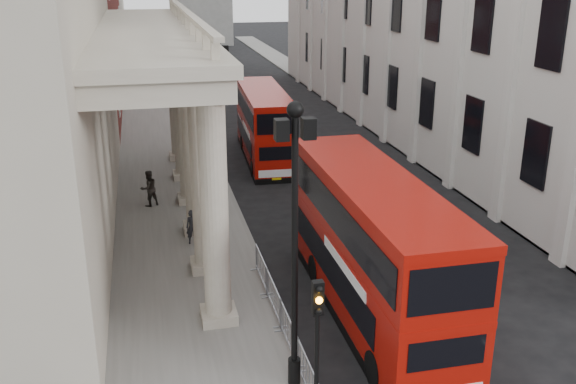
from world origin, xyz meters
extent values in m
cube|color=slate|center=(-3.00, 30.00, 0.06)|extent=(6.00, 140.00, 0.12)
cube|color=slate|center=(13.50, 30.00, 0.06)|extent=(3.00, 140.00, 0.12)
cube|color=slate|center=(-0.05, 30.00, 0.07)|extent=(0.20, 140.00, 0.14)
cube|color=#60605E|center=(6.00, 92.00, 4.00)|extent=(8.00, 8.00, 8.00)
cylinder|color=black|center=(-0.60, 4.00, 0.52)|extent=(0.36, 0.36, 0.80)
cylinder|color=black|center=(-0.60, 4.00, 4.12)|extent=(0.18, 0.18, 8.00)
sphere|color=black|center=(-0.60, 4.00, 8.22)|extent=(0.44, 0.44, 0.44)
cube|color=black|center=(-0.25, 4.00, 7.72)|extent=(0.35, 0.35, 0.55)
cube|color=black|center=(-0.95, 4.00, 7.72)|extent=(0.35, 0.35, 0.55)
cylinder|color=black|center=(-0.60, 20.00, 0.52)|extent=(0.36, 0.36, 0.80)
cylinder|color=black|center=(-0.60, 20.00, 4.12)|extent=(0.18, 0.18, 8.00)
sphere|color=black|center=(-0.60, 20.00, 8.22)|extent=(0.44, 0.44, 0.44)
cube|color=black|center=(-0.25, 20.00, 7.72)|extent=(0.35, 0.35, 0.55)
cube|color=black|center=(-0.95, 20.00, 7.72)|extent=(0.35, 0.35, 0.55)
cylinder|color=black|center=(-0.60, 36.00, 0.52)|extent=(0.36, 0.36, 0.80)
cylinder|color=black|center=(-0.60, 36.00, 4.12)|extent=(0.18, 0.18, 8.00)
sphere|color=black|center=(-0.60, 36.00, 8.22)|extent=(0.44, 0.44, 0.44)
cube|color=black|center=(-0.25, 36.00, 7.72)|extent=(0.35, 0.35, 0.55)
cube|color=black|center=(-0.95, 36.00, 7.72)|extent=(0.35, 0.35, 0.55)
cylinder|color=black|center=(-0.50, 2.00, 1.82)|extent=(0.12, 0.12, 3.40)
cube|color=black|center=(-0.50, 2.00, 3.97)|extent=(0.28, 0.22, 0.90)
sphere|color=black|center=(-0.50, 1.87, 4.27)|extent=(0.18, 0.18, 0.18)
sphere|color=orange|center=(-0.50, 1.87, 3.97)|extent=(0.18, 0.18, 0.18)
sphere|color=black|center=(-0.50, 1.87, 3.67)|extent=(0.18, 0.18, 0.18)
cube|color=gray|center=(-0.35, 3.40, 0.67)|extent=(0.50, 2.30, 1.10)
cube|color=gray|center=(-0.35, 5.75, 0.67)|extent=(0.50, 2.30, 1.10)
cube|color=gray|center=(-0.35, 8.10, 0.67)|extent=(0.50, 2.30, 1.10)
cube|color=gray|center=(-0.35, 10.45, 0.67)|extent=(0.50, 2.30, 1.10)
cube|color=#9B0E07|center=(2.99, 7.51, 1.48)|extent=(2.77, 11.51, 2.19)
cube|color=#9B0E07|center=(2.99, 7.51, 3.75)|extent=(2.77, 11.51, 1.92)
cube|color=#9B0E07|center=(2.99, 7.51, 4.85)|extent=(2.81, 11.56, 0.27)
cube|color=black|center=(2.99, 7.51, 0.19)|extent=(2.79, 11.51, 0.38)
cube|color=black|center=(2.99, 7.51, 1.75)|extent=(2.83, 9.32, 1.10)
cube|color=black|center=(2.99, 7.51, 3.86)|extent=(2.83, 10.85, 1.21)
cylinder|color=black|center=(1.74, 3.52, 0.55)|extent=(0.35, 1.10, 1.10)
cylinder|color=black|center=(4.22, 3.51, 0.55)|extent=(0.35, 1.10, 1.10)
cylinder|color=black|center=(1.76, 10.20, 0.55)|extent=(0.35, 1.10, 1.10)
cylinder|color=black|center=(4.23, 10.19, 0.55)|extent=(0.35, 1.10, 1.10)
cube|color=#A30F07|center=(3.00, 27.16, 1.31)|extent=(2.99, 10.28, 1.93)
cube|color=#A30F07|center=(3.00, 27.16, 3.31)|extent=(2.99, 10.28, 1.69)
cube|color=#A30F07|center=(3.00, 27.16, 4.28)|extent=(3.03, 10.32, 0.24)
cube|color=black|center=(3.00, 27.16, 0.17)|extent=(3.01, 10.28, 0.34)
cube|color=black|center=(3.00, 27.16, 1.55)|extent=(2.94, 8.35, 0.97)
cube|color=black|center=(3.00, 27.16, 3.41)|extent=(3.01, 9.70, 1.06)
cube|color=white|center=(2.72, 22.10, 0.63)|extent=(2.03, 0.17, 0.44)
cube|color=yellow|center=(2.72, 22.09, 0.31)|extent=(0.53, 0.07, 0.13)
cylinder|color=black|center=(1.71, 23.70, 0.48)|extent=(0.36, 0.98, 0.97)
cylinder|color=black|center=(3.89, 23.58, 0.48)|extent=(0.36, 0.98, 0.97)
cylinder|color=black|center=(2.04, 29.59, 0.48)|extent=(0.36, 0.98, 0.97)
cylinder|color=black|center=(4.23, 29.47, 0.48)|extent=(0.36, 0.98, 0.97)
imported|color=black|center=(-2.60, 14.69, 0.88)|extent=(0.56, 0.38, 1.52)
imported|color=#2A2622|center=(-4.33, 19.87, 1.05)|extent=(1.13, 1.05, 1.86)
imported|color=black|center=(-2.11, 23.89, 0.93)|extent=(0.87, 0.65, 1.63)
camera|label=1|loc=(-4.32, -11.36, 11.63)|focal=40.00mm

